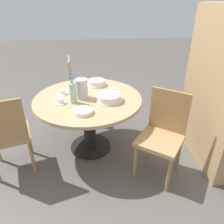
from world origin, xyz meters
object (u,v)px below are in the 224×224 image
at_px(cup_a, 63,92).
at_px(cup_c, 78,83).
at_px(cake_second, 97,83).
at_px(water_bottle, 73,92).
at_px(chair_c, 162,133).
at_px(coffee_pot, 82,88).
at_px(cake_main, 109,98).
at_px(bookshelf, 215,93).
at_px(chair_a, 80,86).
at_px(cup_b, 114,91).
at_px(cup_d, 61,101).
at_px(chair_b, 8,134).

relative_size(cup_a, cup_c, 1.00).
distance_m(cake_second, cup_a, 0.47).
relative_size(water_bottle, cup_a, 2.31).
xyz_separation_m(chair_c, coffee_pot, (-0.48, -0.82, 0.34)).
bearing_deg(chair_c, cake_main, -179.15).
bearing_deg(cup_c, bookshelf, 66.53).
relative_size(chair_a, cup_a, 7.12).
bearing_deg(cup_b, bookshelf, 71.39).
bearing_deg(cup_c, cake_main, 35.34).
bearing_deg(coffee_pot, cup_d, -62.74).
distance_m(chair_a, bookshelf, 1.90).
height_order(water_bottle, cup_b, water_bottle).
xyz_separation_m(chair_c, cup_b, (-0.59, -0.44, 0.24)).
relative_size(chair_a, bookshelf, 0.55).
xyz_separation_m(cake_main, cup_b, (-0.22, 0.08, -0.02)).
bearing_deg(chair_c, cake_second, 163.84).
bearing_deg(cup_a, water_bottle, 31.14).
xyz_separation_m(chair_c, cake_main, (-0.37, -0.52, 0.25)).
height_order(coffee_pot, cake_second, coffee_pot).
height_order(chair_a, cake_main, chair_a).
bearing_deg(cake_main, cup_a, -113.09).
bearing_deg(water_bottle, coffee_pot, 143.05).
bearing_deg(coffee_pot, chair_b, -66.12).
xyz_separation_m(cake_main, cup_a, (-0.23, -0.53, -0.02)).
xyz_separation_m(chair_b, bookshelf, (-0.09, 2.20, 0.33)).
height_order(bookshelf, cake_main, bookshelf).
bearing_deg(cup_d, cup_b, 110.61).
bearing_deg(bookshelf, cup_a, 77.71).
bearing_deg(chair_c, cup_c, 171.17).
relative_size(bookshelf, cup_c, 12.89).
distance_m(chair_b, cup_a, 0.74).
distance_m(chair_a, cake_second, 0.63).
xyz_separation_m(chair_c, cup_c, (-0.88, -0.88, 0.24)).
xyz_separation_m(chair_c, cup_a, (-0.59, -1.05, 0.24)).
bearing_deg(cup_a, chair_a, 168.18).
xyz_separation_m(chair_a, coffee_pot, (0.88, 0.07, 0.34)).
xyz_separation_m(chair_a, chair_c, (1.35, 0.89, 0.00)).
height_order(chair_b, cake_main, chair_b).
distance_m(cake_main, cup_b, 0.23).
xyz_separation_m(chair_b, chair_c, (0.14, 1.58, 0.00)).
xyz_separation_m(coffee_pot, cup_c, (-0.40, -0.07, -0.10)).
relative_size(coffee_pot, cup_b, 2.04).
relative_size(cake_second, cup_c, 1.81).
bearing_deg(chair_a, cup_a, 163.81).
xyz_separation_m(cake_second, cup_d, (0.47, -0.40, -0.01)).
relative_size(chair_b, cup_a, 7.12).
height_order(coffee_pot, cake_main, coffee_pot).
bearing_deg(cup_d, cake_main, 90.87).
distance_m(cake_second, cup_d, 0.62).
relative_size(chair_b, cup_b, 7.12).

